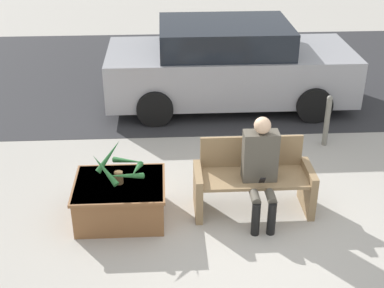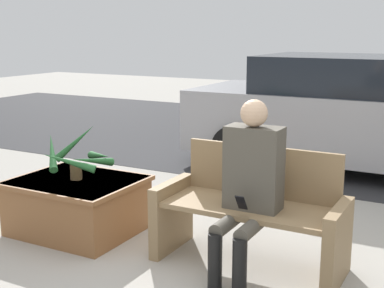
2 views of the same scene
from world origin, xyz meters
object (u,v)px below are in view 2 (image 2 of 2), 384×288
Objects in this scene: parked_car at (355,114)px; bench at (251,213)px; person_seated at (249,180)px; planter_box at (78,203)px; potted_plant at (78,156)px.

bench is at bearing -91.29° from parked_car.
bench is 0.34× the size of parked_car.
person_seated is at bearing -73.88° from bench.
person_seated is 1.79m from planter_box.
potted_plant is (0.03, -0.01, 0.45)m from planter_box.
bench is 1.69m from planter_box.
bench is at bearing 106.12° from person_seated.
bench is 2.15× the size of potted_plant.
planter_box is 0.26× the size of parked_car.
person_seated is 3.63m from parked_car.
potted_plant is (-1.69, 0.05, -0.02)m from person_seated.
planter_box is at bearing 165.66° from potted_plant.
planter_box is 4.00m from parked_car.
person_seated is 1.70m from potted_plant.
potted_plant is 3.97m from parked_car.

